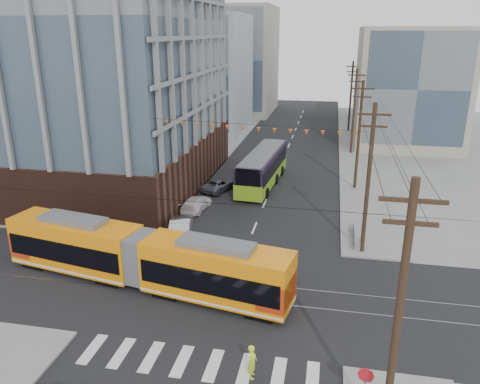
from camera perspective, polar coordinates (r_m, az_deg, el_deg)
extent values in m
plane|color=slate|center=(26.85, -3.35, -16.15)|extent=(160.00, 160.00, 0.00)
cube|color=#381E16|center=(52.17, -21.90, 16.48)|extent=(30.00, 25.00, 28.60)
cube|color=#8C99A5|center=(76.90, -6.29, 14.12)|extent=(18.00, 16.00, 18.00)
cube|color=gray|center=(70.35, 19.91, 11.86)|extent=(14.00, 14.00, 16.00)
cube|color=gray|center=(95.41, -0.85, 15.77)|extent=(16.00, 18.00, 20.00)
cube|color=#8C99A5|center=(90.44, 19.37, 12.65)|extent=(16.00, 16.00, 14.00)
cylinder|color=black|center=(18.38, 18.64, -14.90)|extent=(0.30, 0.30, 11.00)
cylinder|color=black|center=(77.88, 13.34, 11.21)|extent=(0.30, 0.30, 11.00)
imported|color=#A8A9B2|center=(37.63, -7.19, -4.12)|extent=(2.54, 4.80, 1.50)
imported|color=silver|center=(42.61, -5.36, -1.39)|extent=(2.26, 4.57, 1.28)
imported|color=#545663|center=(47.68, -2.58, 0.92)|extent=(3.36, 5.01, 1.28)
imported|color=#D7FF26|center=(23.19, 1.50, -19.95)|extent=(0.50, 0.69, 1.75)
cube|color=gray|center=(37.52, 14.19, -5.19)|extent=(1.01, 4.31, 0.86)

